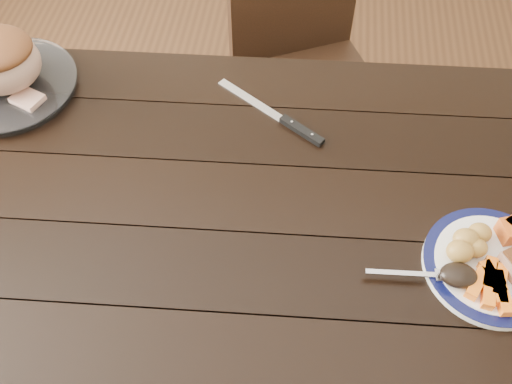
# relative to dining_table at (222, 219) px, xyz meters

# --- Properties ---
(ground) EXTENTS (4.00, 4.00, 0.00)m
(ground) POSITION_rel_dining_table_xyz_m (-0.00, 0.00, -0.66)
(ground) COLOR #472B16
(ground) RESTS_ON ground
(dining_table) EXTENTS (1.64, 0.97, 0.75)m
(dining_table) POSITION_rel_dining_table_xyz_m (0.00, 0.00, 0.00)
(dining_table) COLOR black
(dining_table) RESTS_ON ground
(chair_far) EXTENTS (0.56, 0.57, 0.93)m
(chair_far) POSITION_rel_dining_table_xyz_m (0.15, 0.73, -0.13)
(chair_far) COLOR black
(chair_far) RESTS_ON ground
(dinner_plate) EXTENTS (0.26, 0.26, 0.02)m
(dinner_plate) POSITION_rel_dining_table_xyz_m (0.55, -0.12, 0.10)
(dinner_plate) COLOR white
(dinner_plate) RESTS_ON dining_table
(plate_rim) EXTENTS (0.26, 0.26, 0.02)m
(plate_rim) POSITION_rel_dining_table_xyz_m (0.55, -0.12, 0.11)
(plate_rim) COLOR #0B0E37
(plate_rim) RESTS_ON dinner_plate
(serving_platter) EXTENTS (0.33, 0.33, 0.02)m
(serving_platter) POSITION_rel_dining_table_xyz_m (-0.57, 0.26, 0.10)
(serving_platter) COLOR white
(serving_platter) RESTS_ON dining_table
(roasted_potatoes) EXTENTS (0.09, 0.09, 0.04)m
(roasted_potatoes) POSITION_rel_dining_table_xyz_m (0.51, -0.09, 0.13)
(roasted_potatoes) COLOR gold
(roasted_potatoes) RESTS_ON dinner_plate
(carrot_batons) EXTENTS (0.09, 0.12, 0.02)m
(carrot_batons) POSITION_rel_dining_table_xyz_m (0.54, -0.17, 0.12)
(carrot_batons) COLOR orange
(carrot_batons) RESTS_ON dinner_plate
(dark_mushroom) EXTENTS (0.07, 0.05, 0.03)m
(dark_mushroom) POSITION_rel_dining_table_xyz_m (0.48, -0.16, 0.13)
(dark_mushroom) COLOR black
(dark_mushroom) RESTS_ON dinner_plate
(fork) EXTENTS (0.18, 0.03, 0.00)m
(fork) POSITION_rel_dining_table_xyz_m (0.41, -0.16, 0.11)
(fork) COLOR silver
(fork) RESTS_ON dinner_plate
(cut_slice) EXTENTS (0.09, 0.08, 0.02)m
(cut_slice) POSITION_rel_dining_table_xyz_m (-0.50, 0.21, 0.12)
(cut_slice) COLOR tan
(cut_slice) RESTS_ON serving_platter
(carving_knife) EXTENTS (0.27, 0.20, 0.01)m
(carving_knife) POSITION_rel_dining_table_xyz_m (0.13, 0.22, 0.10)
(carving_knife) COLOR silver
(carving_knife) RESTS_ON dining_table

